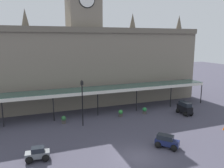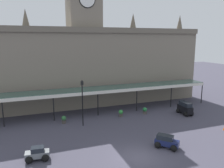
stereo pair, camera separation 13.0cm
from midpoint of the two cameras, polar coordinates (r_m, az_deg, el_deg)
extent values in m
plane|color=#423F4E|center=(21.73, 6.79, -17.62)|extent=(140.00, 140.00, 0.00)
cube|color=slate|center=(37.67, -6.69, 4.35)|extent=(38.00, 6.94, 12.14)
cube|color=#685F52|center=(33.95, -5.39, 13.24)|extent=(38.00, 0.30, 0.80)
cube|color=slate|center=(37.75, -7.02, 18.43)|extent=(4.80, 4.80, 6.35)
cone|color=#5B5448|center=(36.47, -20.59, 15.13)|extent=(1.10, 1.10, 2.60)
cone|color=#5B5448|center=(40.44, 5.35, 15.29)|extent=(1.10, 1.10, 2.60)
cone|color=#5B5448|center=(45.34, 16.52, 14.42)|extent=(1.10, 1.10, 2.60)
cube|color=#38564C|center=(32.68, -4.19, -1.20)|extent=(35.70, 3.20, 0.16)
cube|color=silver|center=(31.23, -3.36, -2.15)|extent=(35.70, 0.12, 0.44)
cylinder|color=black|center=(30.63, -25.34, -6.55)|extent=(0.14, 0.14, 3.41)
cylinder|color=black|center=(30.63, -14.15, -5.80)|extent=(0.14, 0.14, 3.41)
cylinder|color=black|center=(31.77, -3.40, -4.87)|extent=(0.14, 0.14, 3.41)
cylinder|color=black|center=(33.92, 6.26, -3.89)|extent=(0.14, 0.14, 3.41)
cylinder|color=black|center=(36.92, 14.55, -2.95)|extent=(0.14, 0.14, 3.41)
cylinder|color=black|center=(40.57, 21.47, -2.13)|extent=(0.14, 0.14, 3.41)
cube|color=black|center=(34.09, 17.75, -5.96)|extent=(0.98, 2.41, 0.95)
cube|color=#1E232B|center=(33.84, 17.88, -4.77)|extent=(0.92, 1.91, 0.55)
sphere|color=black|center=(34.58, 16.22, -6.37)|extent=(0.64, 0.64, 0.64)
sphere|color=black|center=(35.13, 17.49, -6.17)|extent=(0.64, 0.64, 0.64)
sphere|color=black|center=(33.29, 17.95, -7.14)|extent=(0.64, 0.64, 0.64)
sphere|color=black|center=(33.86, 19.23, -6.92)|extent=(0.64, 0.64, 0.64)
cube|color=#19214C|center=(23.64, 13.63, -13.91)|extent=(2.17, 2.28, 0.55)
cube|color=#1E232B|center=(23.48, 13.20, -12.73)|extent=(1.65, 1.71, 0.45)
sphere|color=black|center=(23.99, 15.73, -14.23)|extent=(0.64, 0.64, 0.64)
sphere|color=black|center=(23.19, 15.24, -15.12)|extent=(0.64, 0.64, 0.64)
sphere|color=black|center=(24.30, 12.06, -13.71)|extent=(0.64, 0.64, 0.64)
sphere|color=black|center=(23.51, 11.44, -14.56)|extent=(0.64, 0.64, 0.64)
cube|color=slate|center=(21.95, -17.87, -16.26)|extent=(2.12, 1.06, 0.50)
cube|color=#1E232B|center=(21.75, -17.81, -15.17)|extent=(1.17, 0.90, 0.42)
sphere|color=black|center=(21.70, -19.75, -17.30)|extent=(0.64, 0.64, 0.64)
sphere|color=black|center=(22.48, -19.58, -16.26)|extent=(0.64, 0.64, 0.64)
sphere|color=black|center=(21.62, -16.02, -17.18)|extent=(0.64, 0.64, 0.64)
sphere|color=black|center=(22.40, -16.00, -16.14)|extent=(0.64, 0.64, 0.64)
cylinder|color=black|center=(28.01, -7.18, -5.31)|extent=(0.13, 0.13, 5.11)
cube|color=black|center=(27.37, -7.32, 0.27)|extent=(0.30, 0.30, 0.44)
sphere|color=black|center=(27.32, -7.34, 0.85)|extent=(0.14, 0.14, 0.14)
cylinder|color=#47423D|center=(29.91, -11.72, -9.12)|extent=(0.56, 0.56, 0.42)
sphere|color=#2D6435|center=(29.76, -11.75, -8.30)|extent=(0.60, 0.60, 0.60)
cylinder|color=#47423D|center=(33.08, 8.23, -7.03)|extent=(0.56, 0.56, 0.42)
sphere|color=#247639|center=(32.94, 8.26, -6.28)|extent=(0.60, 0.60, 0.60)
cylinder|color=#47423D|center=(31.70, 2.31, -7.72)|extent=(0.56, 0.56, 0.42)
sphere|color=#318B3B|center=(31.56, 2.32, -6.95)|extent=(0.60, 0.60, 0.60)
camera|label=1|loc=(0.06, -89.86, 0.03)|focal=36.86mm
camera|label=2|loc=(0.06, 90.14, -0.03)|focal=36.86mm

